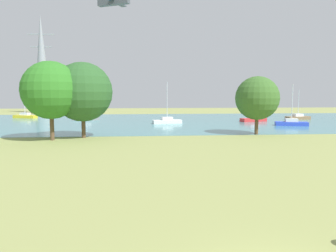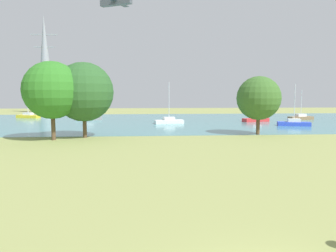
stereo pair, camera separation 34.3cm
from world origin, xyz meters
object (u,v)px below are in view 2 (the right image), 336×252
object	(u,v)px
sailboat_brown	(301,117)
tree_east_far	(84,92)
sailboat_yellow	(28,116)
sailboat_gray	(89,118)
electricity_pylon	(45,65)
sailboat_white	(169,121)
sailboat_red	(256,119)
light_aircraft	(116,2)
tree_east_near	(52,90)
sailboat_blue	(294,123)
tree_mid_shore	(259,98)

from	to	relation	value
sailboat_brown	tree_east_far	bearing A→B (deg)	-148.74
sailboat_yellow	sailboat_gray	distance (m)	14.55
sailboat_brown	electricity_pylon	world-z (taller)	electricity_pylon
sailboat_yellow	electricity_pylon	xyz separation A→B (m)	(-0.80, 15.30, 11.68)
sailboat_white	sailboat_brown	bearing A→B (deg)	13.47
sailboat_red	electricity_pylon	xyz separation A→B (m)	(-44.22, 26.88, 11.70)
sailboat_gray	sailboat_brown	bearing A→B (deg)	-2.78
sailboat_brown	tree_east_far	world-z (taller)	tree_east_far
sailboat_gray	tree_east_far	size ratio (longest dim) A/B	0.81
sailboat_gray	sailboat_yellow	bearing A→B (deg)	155.32
sailboat_white	light_aircraft	bearing A→B (deg)	132.55
tree_east_far	light_aircraft	xyz separation A→B (m)	(1.48, 26.15, 17.02)
tree_east_near	sailboat_yellow	bearing A→B (deg)	113.63
sailboat_blue	tree_east_far	world-z (taller)	tree_east_far
tree_mid_shore	light_aircraft	world-z (taller)	light_aircraft
sailboat_red	electricity_pylon	size ratio (longest dim) A/B	0.21
sailboat_white	electricity_pylon	size ratio (longest dim) A/B	0.28
sailboat_brown	tree_mid_shore	world-z (taller)	tree_mid_shore
light_aircraft	sailboat_gray	bearing A→B (deg)	-158.88
sailboat_white	sailboat_gray	xyz separation A→B (m)	(-14.53, 8.12, 0.00)
electricity_pylon	light_aircraft	world-z (taller)	electricity_pylon
sailboat_brown	sailboat_blue	distance (m)	13.13
electricity_pylon	sailboat_blue	bearing A→B (deg)	-36.05
sailboat_red	tree_east_near	xyz separation A→B (m)	(-29.47, -20.28, 4.88)
sailboat_blue	tree_east_far	distance (m)	32.04
sailboat_red	light_aircraft	bearing A→B (deg)	163.24
sailboat_gray	light_aircraft	xyz separation A→B (m)	(5.22, 2.02, 21.71)
sailboat_gray	tree_mid_shore	bearing A→B (deg)	-43.57
sailboat_red	electricity_pylon	distance (m)	53.05
sailboat_yellow	tree_east_near	world-z (taller)	tree_east_near
tree_mid_shore	electricity_pylon	distance (m)	59.12
sailboat_yellow	light_aircraft	distance (m)	28.77
sailboat_brown	light_aircraft	xyz separation A→B (m)	(-35.05, 3.97, 21.72)
tree_east_far	sailboat_gray	bearing A→B (deg)	98.80
sailboat_blue	sailboat_gray	distance (m)	35.99
electricity_pylon	light_aircraft	size ratio (longest dim) A/B	3.01
sailboat_red	tree_mid_shore	distance (m)	18.95
sailboat_brown	light_aircraft	size ratio (longest dim) A/B	0.70
tree_mid_shore	electricity_pylon	bearing A→B (deg)	130.73
light_aircraft	sailboat_brown	bearing A→B (deg)	-6.47
tree_east_far	tree_mid_shore	distance (m)	20.53
sailboat_red	tree_east_far	bearing A→B (deg)	-144.86
sailboat_blue	sailboat_red	world-z (taller)	sailboat_blue
sailboat_red	tree_east_far	distance (m)	32.70
sailboat_gray	light_aircraft	bearing A→B (deg)	21.12
light_aircraft	sailboat_white	bearing A→B (deg)	-47.45
electricity_pylon	tree_east_far	bearing A→B (deg)	-68.68
sailboat_blue	tree_mid_shore	bearing A→B (deg)	-133.28
sailboat_gray	sailboat_red	bearing A→B (deg)	-10.33
sailboat_yellow	tree_mid_shore	size ratio (longest dim) A/B	0.97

